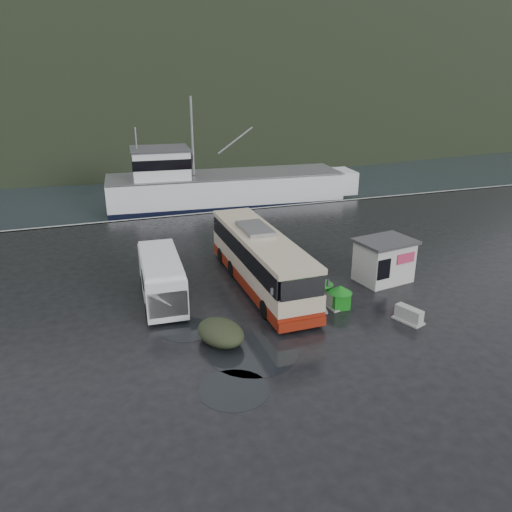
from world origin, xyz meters
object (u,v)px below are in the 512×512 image
object	(u,v)px
ticket_kiosk	(382,280)
coach_bus	(261,285)
waste_bin_left	(320,300)
dome_tent	(221,342)
waste_bin_right	(339,308)
jersey_barrier_c	(408,321)
white_van	(163,300)
jersey_barrier_b	(332,306)
jersey_barrier_a	(317,307)
fishing_trawler	(226,194)

from	to	relation	value
ticket_kiosk	coach_bus	bearing A→B (deg)	157.83
waste_bin_left	ticket_kiosk	size ratio (longest dim) A/B	0.43
coach_bus	dome_tent	bearing A→B (deg)	-125.69
waste_bin_right	ticket_kiosk	bearing A→B (deg)	30.30
coach_bus	jersey_barrier_c	size ratio (longest dim) A/B	7.85
white_van	jersey_barrier_b	size ratio (longest dim) A/B	4.00
white_van	waste_bin_right	bearing A→B (deg)	-21.13
jersey_barrier_a	jersey_barrier_b	bearing A→B (deg)	-5.38
white_van	jersey_barrier_a	world-z (taller)	white_van
coach_bus	dome_tent	distance (m)	6.88
waste_bin_left	jersey_barrier_a	bearing A→B (deg)	-124.19
waste_bin_left	waste_bin_right	bearing A→B (deg)	-62.17
waste_bin_right	ticket_kiosk	xyz separation A→B (m)	(4.26, 2.49, 0.00)
jersey_barrier_a	dome_tent	bearing A→B (deg)	-162.48
jersey_barrier_c	jersey_barrier_b	bearing A→B (deg)	134.90
ticket_kiosk	jersey_barrier_c	world-z (taller)	ticket_kiosk
waste_bin_left	fishing_trawler	bearing A→B (deg)	85.79
ticket_kiosk	fishing_trawler	distance (m)	24.96
waste_bin_left	jersey_barrier_b	distance (m)	0.87
coach_bus	jersey_barrier_a	xyz separation A→B (m)	(1.95, -3.74, 0.00)
coach_bus	waste_bin_left	bearing A→B (deg)	-51.35
waste_bin_left	dome_tent	world-z (taller)	waste_bin_left
fishing_trawler	jersey_barrier_b	bearing A→B (deg)	-88.89
jersey_barrier_c	ticket_kiosk	bearing A→B (deg)	71.98
jersey_barrier_a	waste_bin_right	bearing A→B (deg)	-21.26
white_van	jersey_barrier_c	bearing A→B (deg)	-26.51
waste_bin_left	fishing_trawler	size ratio (longest dim) A/B	0.05
waste_bin_left	jersey_barrier_b	world-z (taller)	waste_bin_left
ticket_kiosk	jersey_barrier_a	distance (m)	5.74
white_van	dome_tent	size ratio (longest dim) A/B	2.35
coach_bus	fishing_trawler	bearing A→B (deg)	78.94
coach_bus	ticket_kiosk	distance (m)	7.50
waste_bin_right	dome_tent	xyz separation A→B (m)	(-7.03, -1.44, 0.00)
ticket_kiosk	fishing_trawler	xyz separation A→B (m)	(-2.95, 24.79, 0.00)
jersey_barrier_b	jersey_barrier_c	world-z (taller)	jersey_barrier_b
waste_bin_left	jersey_barrier_c	size ratio (longest dim) A/B	0.94
white_van	jersey_barrier_b	bearing A→B (deg)	-19.86
dome_tent	fishing_trawler	bearing A→B (deg)	73.80
waste_bin_right	jersey_barrier_a	bearing A→B (deg)	158.74
jersey_barrier_a	ticket_kiosk	bearing A→B (deg)	21.00
coach_bus	jersey_barrier_c	bearing A→B (deg)	-50.20
white_van	ticket_kiosk	size ratio (longest dim) A/B	1.90
jersey_barrier_a	white_van	bearing A→B (deg)	155.21
coach_bus	white_van	world-z (taller)	coach_bus
waste_bin_right	ticket_kiosk	distance (m)	4.93
dome_tent	fishing_trawler	distance (m)	29.90
fishing_trawler	coach_bus	bearing A→B (deg)	-96.22
coach_bus	jersey_barrier_c	world-z (taller)	coach_bus
coach_bus	waste_bin_right	xyz separation A→B (m)	(3.05, -4.17, 0.00)
ticket_kiosk	jersey_barrier_c	xyz separation A→B (m)	(-1.64, -5.04, 0.00)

